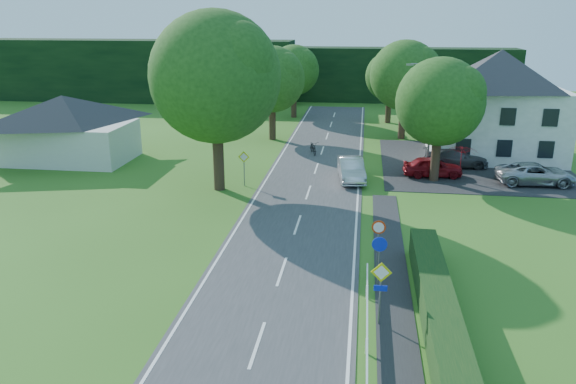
# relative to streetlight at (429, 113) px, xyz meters

# --- Properties ---
(road) EXTENTS (7.00, 80.00, 0.04)m
(road) POSITION_rel_streetlight_xyz_m (-8.06, -10.00, -4.44)
(road) COLOR #38383A
(road) RESTS_ON ground
(parking_pad) EXTENTS (14.00, 16.00, 0.04)m
(parking_pad) POSITION_rel_streetlight_xyz_m (3.94, 3.00, -4.44)
(parking_pad) COLOR black
(parking_pad) RESTS_ON ground
(line_edge_left) EXTENTS (0.12, 80.00, 0.01)m
(line_edge_left) POSITION_rel_streetlight_xyz_m (-11.31, -10.00, -4.42)
(line_edge_left) COLOR white
(line_edge_left) RESTS_ON road
(line_edge_right) EXTENTS (0.12, 80.00, 0.01)m
(line_edge_right) POSITION_rel_streetlight_xyz_m (-4.81, -10.00, -4.42)
(line_edge_right) COLOR white
(line_edge_right) RESTS_ON road
(line_centre) EXTENTS (0.12, 80.00, 0.01)m
(line_centre) POSITION_rel_streetlight_xyz_m (-8.06, -10.00, -4.42)
(line_centre) COLOR white
(line_centre) RESTS_ON road
(tree_main) EXTENTS (9.40, 9.40, 11.64)m
(tree_main) POSITION_rel_streetlight_xyz_m (-14.06, -6.00, 1.36)
(tree_main) COLOR #1D4615
(tree_main) RESTS_ON ground
(tree_left_far) EXTENTS (7.00, 7.00, 8.58)m
(tree_left_far) POSITION_rel_streetlight_xyz_m (-13.06, 10.00, -0.17)
(tree_left_far) COLOR #1D4615
(tree_left_far) RESTS_ON ground
(tree_right_far) EXTENTS (7.40, 7.40, 9.09)m
(tree_right_far) POSITION_rel_streetlight_xyz_m (-1.06, 12.00, 0.08)
(tree_right_far) COLOR #1D4615
(tree_right_far) RESTS_ON ground
(tree_left_back) EXTENTS (6.60, 6.60, 8.07)m
(tree_left_back) POSITION_rel_streetlight_xyz_m (-12.56, 22.00, -0.43)
(tree_left_back) COLOR #1D4615
(tree_left_back) RESTS_ON ground
(tree_right_back) EXTENTS (6.20, 6.20, 7.56)m
(tree_right_back) POSITION_rel_streetlight_xyz_m (-2.06, 20.00, -0.68)
(tree_right_back) COLOR #1D4615
(tree_right_back) RESTS_ON ground
(tree_right_mid) EXTENTS (7.00, 7.00, 8.58)m
(tree_right_mid) POSITION_rel_streetlight_xyz_m (0.44, -2.00, -0.17)
(tree_right_mid) COLOR #1D4615
(tree_right_mid) RESTS_ON ground
(treeline_left) EXTENTS (44.00, 6.00, 8.00)m
(treeline_left) POSITION_rel_streetlight_xyz_m (-36.06, 32.00, -0.46)
(treeline_left) COLOR black
(treeline_left) RESTS_ON ground
(treeline_right) EXTENTS (30.00, 5.00, 7.00)m
(treeline_right) POSITION_rel_streetlight_xyz_m (-0.06, 36.00, -0.96)
(treeline_right) COLOR black
(treeline_right) RESTS_ON ground
(bungalow_left) EXTENTS (11.00, 6.50, 5.20)m
(bungalow_left) POSITION_rel_streetlight_xyz_m (-28.06, 0.00, -1.75)
(bungalow_left) COLOR beige
(bungalow_left) RESTS_ON ground
(house_white) EXTENTS (10.60, 8.40, 8.60)m
(house_white) POSITION_rel_streetlight_xyz_m (5.94, 6.00, -0.06)
(house_white) COLOR silver
(house_white) RESTS_ON ground
(streetlight) EXTENTS (2.03, 0.18, 8.00)m
(streetlight) POSITION_rel_streetlight_xyz_m (0.00, 0.00, 0.00)
(streetlight) COLOR slate
(streetlight) RESTS_ON ground
(sign_priority_right) EXTENTS (0.78, 0.09, 2.59)m
(sign_priority_right) POSITION_rel_streetlight_xyz_m (-3.76, -22.02, -2.67)
(sign_priority_right) COLOR slate
(sign_priority_right) RESTS_ON ground
(sign_roundabout) EXTENTS (0.64, 0.08, 2.37)m
(sign_roundabout) POSITION_rel_streetlight_xyz_m (-3.76, -19.02, -2.79)
(sign_roundabout) COLOR slate
(sign_roundabout) RESTS_ON ground
(sign_speed_limit) EXTENTS (0.64, 0.11, 2.37)m
(sign_speed_limit) POSITION_rel_streetlight_xyz_m (-3.76, -17.03, -2.70)
(sign_speed_limit) COLOR slate
(sign_speed_limit) RESTS_ON ground
(sign_priority_left) EXTENTS (0.78, 0.09, 2.44)m
(sign_priority_left) POSITION_rel_streetlight_xyz_m (-12.56, -5.02, -2.75)
(sign_priority_left) COLOR slate
(sign_priority_left) RESTS_ON ground
(moving_car) EXTENTS (2.24, 4.93, 1.57)m
(moving_car) POSITION_rel_streetlight_xyz_m (-5.36, -2.75, -3.64)
(moving_car) COLOR silver
(moving_car) RESTS_ON road
(motorcycle) EXTENTS (1.26, 2.16, 1.08)m
(motorcycle) POSITION_rel_streetlight_xyz_m (-8.74, 4.74, -3.89)
(motorcycle) COLOR black
(motorcycle) RESTS_ON road
(parked_car_red) EXTENTS (4.30, 1.99, 1.43)m
(parked_car_red) POSITION_rel_streetlight_xyz_m (0.43, -0.99, -3.71)
(parked_car_red) COLOR maroon
(parked_car_red) RESTS_ON parking_pad
(parked_car_grey) EXTENTS (4.90, 2.20, 1.39)m
(parked_car_grey) POSITION_rel_streetlight_xyz_m (2.49, 2.00, -3.73)
(parked_car_grey) COLOR #47484C
(parked_car_grey) RESTS_ON parking_pad
(parked_car_silver_b) EXTENTS (5.29, 2.55, 1.45)m
(parked_car_silver_b) POSITION_rel_streetlight_xyz_m (7.25, -2.00, -3.70)
(parked_car_silver_b) COLOR #B0B1B7
(parked_car_silver_b) RESTS_ON parking_pad
(parasol) EXTENTS (2.69, 2.73, 2.19)m
(parasol) POSITION_rel_streetlight_xyz_m (2.46, -0.50, -3.33)
(parasol) COLOR red
(parasol) RESTS_ON parking_pad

